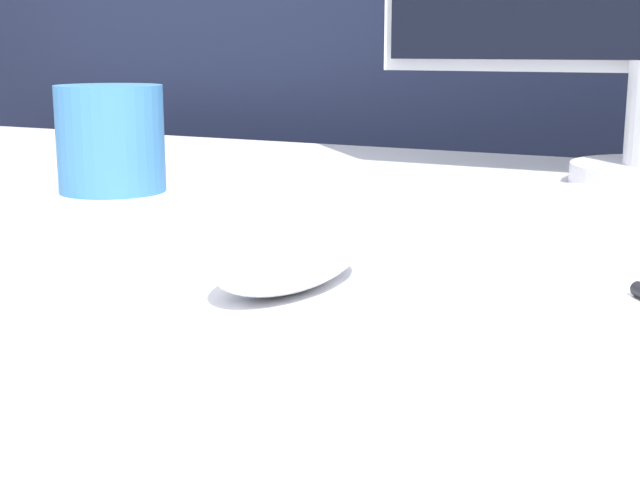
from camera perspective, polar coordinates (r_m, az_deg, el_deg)
partition_panel at (r=1.29m, az=14.05°, el=-4.33°), size 5.00×0.03×1.09m
computer_mouse_near at (r=0.48m, az=-1.96°, el=-1.01°), size 0.06×0.12×0.04m
keyboard at (r=0.70m, az=8.61°, el=2.42°), size 0.42×0.13×0.02m
mug at (r=0.83m, az=-13.25°, el=6.32°), size 0.10×0.10×0.10m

